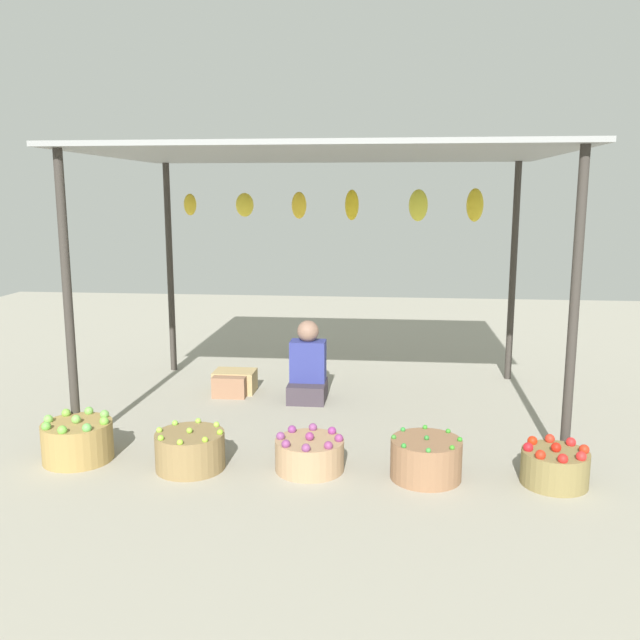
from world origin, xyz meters
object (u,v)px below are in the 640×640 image
object	(u,v)px
vendor_person	(308,370)
basket_green_chilies	(426,459)
basket_red_tomatoes	(555,467)
wooden_crate_stacked_rear	(235,381)
wooden_crate_near_vendor	(231,385)
basket_purple_onions	(310,454)
basket_limes	(190,450)
basket_green_apples	(78,441)

from	to	relation	value
vendor_person	basket_green_chilies	world-z (taller)	vendor_person
basket_red_tomatoes	basket_green_chilies	bearing A→B (deg)	179.22
basket_green_chilies	wooden_crate_stacked_rear	size ratio (longest dim) A/B	1.22
basket_green_chilies	wooden_crate_near_vendor	distance (m)	2.58
basket_purple_onions	basket_green_chilies	world-z (taller)	basket_green_chilies
vendor_person	basket_red_tomatoes	distance (m)	2.64
basket_limes	basket_green_chilies	world-z (taller)	basket_green_chilies
basket_green_apples	wooden_crate_near_vendor	xyz separation A→B (m)	(0.76, 1.76, -0.05)
basket_green_apples	basket_green_chilies	world-z (taller)	basket_green_apples
basket_green_chilies	wooden_crate_stacked_rear	distance (m)	2.67
vendor_person	basket_red_tomatoes	bearing A→B (deg)	-42.68
basket_green_apples	basket_green_chilies	size ratio (longest dim) A/B	1.03
vendor_person	basket_green_apples	distance (m)	2.30
vendor_person	basket_green_apples	bearing A→B (deg)	-132.14
wooden_crate_stacked_rear	basket_green_chilies	bearing A→B (deg)	-46.95
vendor_person	wooden_crate_near_vendor	xyz separation A→B (m)	(-0.78, 0.05, -0.19)
vendor_person	basket_green_chilies	bearing A→B (deg)	-59.26
basket_green_chilies	basket_red_tomatoes	distance (m)	0.88
wooden_crate_near_vendor	basket_red_tomatoes	bearing A→B (deg)	-34.06
basket_green_apples	basket_red_tomatoes	xyz separation A→B (m)	(3.48, -0.08, -0.02)
basket_purple_onions	vendor_person	bearing A→B (deg)	97.31
basket_green_apples	basket_limes	xyz separation A→B (m)	(0.89, -0.07, -0.01)
vendor_person	wooden_crate_stacked_rear	size ratio (longest dim) A/B	1.89
vendor_person	basket_red_tomatoes	size ratio (longest dim) A/B	1.70
basket_red_tomatoes	wooden_crate_near_vendor	xyz separation A→B (m)	(-2.71, 1.83, -0.02)
vendor_person	basket_green_chilies	xyz separation A→B (m)	(1.05, -1.77, -0.16)
basket_purple_onions	basket_green_chilies	size ratio (longest dim) A/B	1.00
basket_green_apples	basket_purple_onions	world-z (taller)	basket_green_apples
basket_green_chilies	wooden_crate_near_vendor	size ratio (longest dim) A/B	1.52
vendor_person	wooden_crate_near_vendor	distance (m)	0.80
basket_purple_onions	wooden_crate_stacked_rear	bearing A→B (deg)	117.59
basket_purple_onions	basket_red_tomatoes	size ratio (longest dim) A/B	1.10
vendor_person	basket_red_tomatoes	world-z (taller)	vendor_person
basket_purple_onions	wooden_crate_near_vendor	distance (m)	2.02
basket_limes	basket_green_chilies	xyz separation A→B (m)	(1.71, 0.00, 0.01)
basket_green_chilies	basket_red_tomatoes	xyz separation A→B (m)	(0.88, -0.01, -0.02)
wooden_crate_stacked_rear	basket_red_tomatoes	bearing A→B (deg)	-35.98
wooden_crate_near_vendor	wooden_crate_stacked_rear	distance (m)	0.13
basket_red_tomatoes	basket_limes	bearing A→B (deg)	179.78
basket_purple_onions	basket_green_chilies	xyz separation A→B (m)	(0.83, -0.06, 0.02)
vendor_person	wooden_crate_stacked_rear	xyz separation A→B (m)	(-0.77, 0.18, -0.19)
basket_green_apples	basket_red_tomatoes	size ratio (longest dim) A/B	1.13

